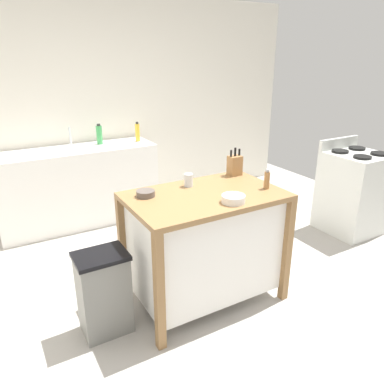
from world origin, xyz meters
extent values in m
plane|color=#ADA8A0|center=(0.00, 0.00, 0.00)|extent=(6.65, 6.65, 0.00)
cube|color=silver|center=(0.00, 2.57, 1.30)|extent=(5.65, 0.10, 2.60)
cube|color=olive|center=(0.15, 0.19, 0.90)|extent=(1.18, 0.75, 0.04)
cube|color=white|center=(0.15, 0.19, 0.49)|extent=(1.08, 0.65, 0.78)
cube|color=olive|center=(-0.41, -0.15, 0.44)|extent=(0.06, 0.06, 0.88)
cube|color=olive|center=(0.71, -0.15, 0.44)|extent=(0.06, 0.06, 0.88)
cube|color=olive|center=(-0.41, 0.54, 0.44)|extent=(0.06, 0.06, 0.88)
cube|color=olive|center=(0.71, 0.54, 0.44)|extent=(0.06, 0.06, 0.88)
cube|color=#9E7042|center=(0.62, 0.47, 1.01)|extent=(0.11, 0.09, 0.17)
cylinder|color=black|center=(0.58, 0.47, 1.12)|extent=(0.02, 0.02, 0.06)
cylinder|color=black|center=(0.62, 0.47, 1.13)|extent=(0.02, 0.02, 0.07)
cylinder|color=black|center=(0.67, 0.47, 1.12)|extent=(0.02, 0.02, 0.06)
cylinder|color=silver|center=(0.23, -0.06, 0.95)|extent=(0.17, 0.17, 0.06)
cylinder|color=gray|center=(0.23, -0.06, 0.98)|extent=(0.14, 0.14, 0.01)
cylinder|color=#564C47|center=(-0.26, 0.37, 0.95)|extent=(0.14, 0.14, 0.05)
cylinder|color=#342D2A|center=(-0.26, 0.37, 0.97)|extent=(0.11, 0.11, 0.01)
cylinder|color=silver|center=(0.13, 0.40, 0.97)|extent=(0.07, 0.07, 0.10)
cylinder|color=#9E7042|center=(0.63, 0.05, 0.99)|extent=(0.04, 0.04, 0.13)
sphere|color=#99999E|center=(0.63, 0.05, 1.07)|extent=(0.03, 0.03, 0.03)
cube|color=slate|center=(-0.68, 0.21, 0.30)|extent=(0.34, 0.26, 0.60)
cube|color=black|center=(-0.68, 0.21, 0.61)|extent=(0.36, 0.28, 0.03)
cube|color=white|center=(-0.35, 2.22, 0.45)|extent=(1.80, 0.60, 0.91)
cube|color=silver|center=(-0.35, 2.20, 0.89)|extent=(0.44, 0.36, 0.03)
cylinder|color=#B7BCC1|center=(-0.35, 2.36, 1.02)|extent=(0.02, 0.02, 0.22)
cylinder|color=yellow|center=(0.43, 2.21, 1.01)|extent=(0.05, 0.05, 0.21)
cylinder|color=black|center=(0.43, 2.21, 1.13)|extent=(0.03, 0.03, 0.02)
cylinder|color=green|center=(-0.03, 2.29, 1.02)|extent=(0.07, 0.07, 0.22)
cylinder|color=black|center=(-0.03, 2.29, 1.14)|extent=(0.04, 0.04, 0.02)
cube|color=silver|center=(2.28, 0.45, 0.45)|extent=(0.60, 0.60, 0.91)
cube|color=silver|center=(2.28, 0.73, 0.97)|extent=(0.60, 0.04, 0.12)
cylinder|color=black|center=(2.14, 0.31, 0.92)|extent=(0.18, 0.18, 0.02)
cylinder|color=black|center=(2.42, 0.31, 0.92)|extent=(0.18, 0.18, 0.02)
cylinder|color=black|center=(2.14, 0.59, 0.92)|extent=(0.18, 0.18, 0.02)
cylinder|color=black|center=(2.42, 0.59, 0.92)|extent=(0.18, 0.18, 0.02)
camera|label=1|loc=(-1.24, -2.04, 1.91)|focal=34.71mm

